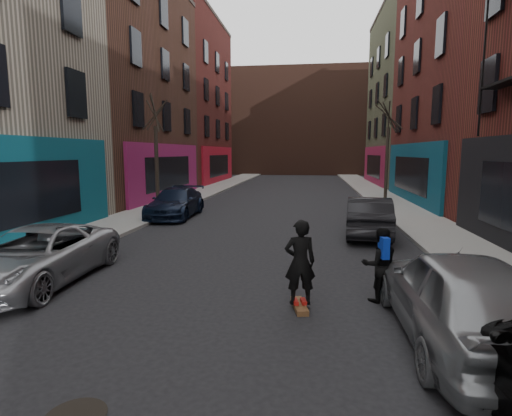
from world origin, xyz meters
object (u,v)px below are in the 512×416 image
(parked_left_far, at_px, (36,256))
(parked_right_far, at_px, (461,297))
(parked_left_end, at_px, (176,203))
(skateboard, at_px, (299,306))
(tree_left_far, at_px, (156,144))
(parked_right_end, at_px, (369,216))
(tree_right_far, at_px, (388,143))
(skateboarder, at_px, (300,262))
(pedestrian, at_px, (380,264))

(parked_left_far, height_order, parked_right_far, parked_right_far)
(parked_left_far, xyz_separation_m, parked_left_end, (0.00, 9.57, 0.03))
(skateboard, bearing_deg, tree_left_far, 110.29)
(tree_left_far, distance_m, parked_right_end, 11.37)
(tree_right_far, distance_m, parked_right_far, 19.56)
(tree_right_far, bearing_deg, parked_right_far, -96.75)
(tree_left_far, height_order, skateboarder, tree_left_far)
(parked_left_end, bearing_deg, parked_right_end, -22.28)
(tree_right_far, bearing_deg, parked_right_end, -102.96)
(parked_left_far, relative_size, parked_right_far, 1.02)
(parked_left_far, relative_size, pedestrian, 3.08)
(pedestrian, bearing_deg, parked_right_far, 108.56)
(parked_left_end, bearing_deg, tree_right_far, 34.30)
(skateboard, distance_m, pedestrian, 1.83)
(parked_left_far, relative_size, parked_right_end, 1.09)
(tree_right_far, relative_size, parked_left_far, 1.47)
(tree_left_far, bearing_deg, skateboarder, -57.86)
(skateboard, bearing_deg, parked_left_end, 108.52)
(tree_right_far, height_order, parked_left_far, tree_right_far)
(parked_right_far, bearing_deg, pedestrian, -61.90)
(parked_left_far, distance_m, parked_right_end, 10.51)
(parked_left_far, bearing_deg, skateboard, -8.55)
(parked_left_far, height_order, parked_left_end, parked_left_end)
(tree_right_far, height_order, skateboard, tree_right_far)
(parked_left_end, bearing_deg, pedestrian, -53.57)
(skateboarder, bearing_deg, skateboard, 180.00)
(parked_left_end, xyz_separation_m, skateboarder, (6.02, -10.27, 0.25))
(parked_left_end, relative_size, parked_right_end, 1.08)
(tree_left_far, xyz_separation_m, parked_right_far, (10.12, -13.23, -2.61))
(parked_left_end, bearing_deg, parked_right_far, -54.88)
(skateboarder, bearing_deg, tree_right_far, -116.62)
(tree_right_far, relative_size, parked_right_far, 1.50)
(parked_left_far, bearing_deg, parked_left_end, 88.09)
(parked_left_end, height_order, parked_right_far, parked_right_far)
(parked_left_far, bearing_deg, skateboarder, -8.55)
(tree_left_far, relative_size, skateboarder, 3.96)
(parked_left_far, xyz_separation_m, skateboard, (6.02, -0.70, -0.59))
(parked_left_end, height_order, skateboarder, skateboarder)
(parked_left_far, distance_m, skateboard, 6.09)
(tree_right_far, distance_m, skateboard, 19.07)
(tree_right_far, height_order, parked_right_end, tree_right_far)
(tree_right_far, bearing_deg, pedestrian, -100.38)
(tree_right_far, bearing_deg, parked_left_end, -143.98)
(tree_left_far, height_order, skateboard, tree_left_far)
(parked_left_end, bearing_deg, skateboard, -61.36)
(tree_right_far, bearing_deg, parked_left_far, -121.79)
(tree_right_far, xyz_separation_m, pedestrian, (-3.21, -17.52, -2.77))
(parked_left_far, bearing_deg, pedestrian, -2.62)
(parked_left_far, height_order, parked_right_end, parked_right_end)
(skateboarder, xyz_separation_m, pedestrian, (1.57, 0.61, -0.16))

